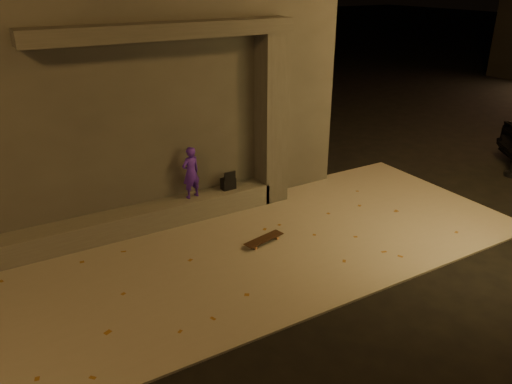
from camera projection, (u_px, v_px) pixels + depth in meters
ground at (306, 311)px, 7.57m from camera, size 120.00×120.00×0.00m
sidewalk at (242, 252)px, 9.14m from camera, size 11.00×4.40×0.04m
building at (105, 75)px, 11.19m from camera, size 9.00×5.10×5.22m
ledge at (132, 221)px, 9.73m from camera, size 6.00×0.55×0.45m
column at (271, 120)px, 10.58m from camera, size 0.55×0.55×3.60m
canopy at (166, 30)px, 8.82m from camera, size 5.00×0.70×0.28m
skateboarder at (191, 172)px, 10.03m from camera, size 0.44×0.33×1.08m
backpack at (228, 183)px, 10.57m from camera, size 0.30×0.20×0.41m
skateboard at (264, 239)px, 9.37m from camera, size 0.87×0.39×0.09m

